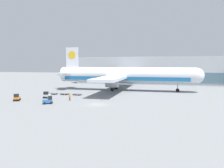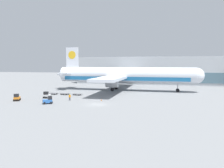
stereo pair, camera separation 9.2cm
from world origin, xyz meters
The scene contains 11 objects.
ground_plane centered at (0.00, 0.00, 0.00)m, with size 400.00×400.00×0.00m, color slate.
terminal_building centered at (15.30, 65.58, 6.99)m, with size 90.00×18.20×14.00m.
airplane_main centered at (0.38, 31.07, 5.84)m, with size 58.04×48.02×17.00m.
baggage_tug_foreground centered at (-12.58, -2.08, 0.88)m, with size 2.80×2.65×2.00m.
baggage_tug_mid centered at (-18.11, 6.59, 0.88)m, with size 1.72×2.51×2.00m.
baggage_tug_far centered at (-23.45, -0.05, 0.88)m, with size 2.45×2.81×2.00m.
baggage_dolly_lead centered at (-20.12, 14.06, 0.39)m, with size 3.76×1.79×0.48m.
baggage_dolly_second centered at (-16.06, 14.37, 0.39)m, with size 3.76×1.79×0.48m.
baggage_dolly_third centered at (-11.62, 14.39, 0.39)m, with size 3.76×1.79×0.48m.
ground_crew_near centered at (-9.40, 4.04, 1.08)m, with size 0.52×0.36×1.82m.
traffic_cone_near centered at (-0.63, 5.75, 0.28)m, with size 0.40×0.40×0.57m.
Camera 2 is at (16.87, -51.88, 10.07)m, focal length 35.00 mm.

